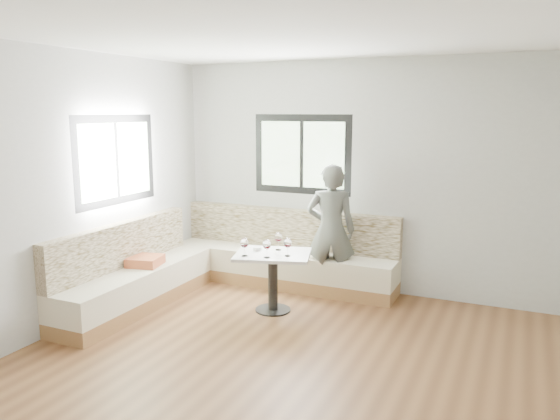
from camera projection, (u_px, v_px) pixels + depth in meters
The scene contains 9 objects.
room at pixel (284, 209), 4.40m from camera, with size 5.01×5.01×2.81m.
banquette at pixel (222, 267), 6.60m from camera, with size 2.90×2.80×0.95m.
table at pixel (273, 268), 5.99m from camera, with size 0.95×0.83×0.66m.
person at pixel (331, 230), 6.47m from camera, with size 0.58×0.38×1.59m, color #51544D.
olive_ramekin at pixel (257, 249), 6.07m from camera, with size 0.09×0.09×0.04m.
wine_glass_a at pixel (244, 243), 5.81m from camera, with size 0.09×0.09×0.20m.
wine_glass_b at pixel (267, 245), 5.74m from camera, with size 0.09×0.09×0.20m.
wine_glass_c at pixel (288, 243), 5.81m from camera, with size 0.09×0.09×0.20m.
wine_glass_d at pixel (278, 238), 6.06m from camera, with size 0.09×0.09×0.20m.
Camera 1 is at (1.68, -3.88, 2.19)m, focal length 35.00 mm.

